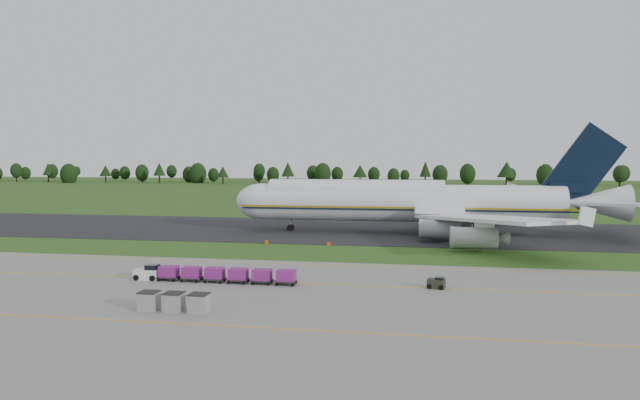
% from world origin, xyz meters
% --- Properties ---
extents(ground, '(600.00, 600.00, 0.00)m').
position_xyz_m(ground, '(0.00, 0.00, 0.00)').
color(ground, '#284D17').
rests_on(ground, ground).
extents(apron, '(300.00, 52.00, 0.06)m').
position_xyz_m(apron, '(0.00, -34.00, 0.03)').
color(apron, slate).
rests_on(apron, ground).
extents(taxiway, '(300.00, 40.00, 0.08)m').
position_xyz_m(taxiway, '(0.00, 28.00, 0.04)').
color(taxiway, black).
rests_on(taxiway, ground).
extents(apron_markings, '(300.00, 30.20, 0.01)m').
position_xyz_m(apron_markings, '(0.00, -26.98, 0.06)').
color(apron_markings, '#E9A30D').
rests_on(apron_markings, apron).
extents(tree_line, '(524.49, 23.00, 11.88)m').
position_xyz_m(tree_line, '(-0.34, 219.14, 5.87)').
color(tree_line, black).
rests_on(tree_line, ground).
extents(aircraft, '(70.58, 69.24, 19.94)m').
position_xyz_m(aircraft, '(15.52, 26.00, 5.69)').
color(aircraft, white).
rests_on(aircraft, ground).
extents(baggage_train, '(18.68, 1.69, 1.63)m').
position_xyz_m(baggage_train, '(-5.24, -23.09, 0.95)').
color(baggage_train, white).
rests_on(baggage_train, apron).
extents(utility_cart, '(2.01, 1.47, 0.99)m').
position_xyz_m(utility_cart, '(19.29, -22.03, 0.55)').
color(utility_cart, '#292C1F').
rests_on(utility_cart, apron).
extents(uld_row, '(6.52, 1.72, 1.70)m').
position_xyz_m(uld_row, '(-4.02, -36.17, 0.92)').
color(uld_row, gray).
rests_on(uld_row, apron).
extents(edge_markers, '(10.58, 0.30, 0.60)m').
position_xyz_m(edge_markers, '(-2.22, 7.35, 0.27)').
color(edge_markers, '#FF5A08').
rests_on(edge_markers, ground).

